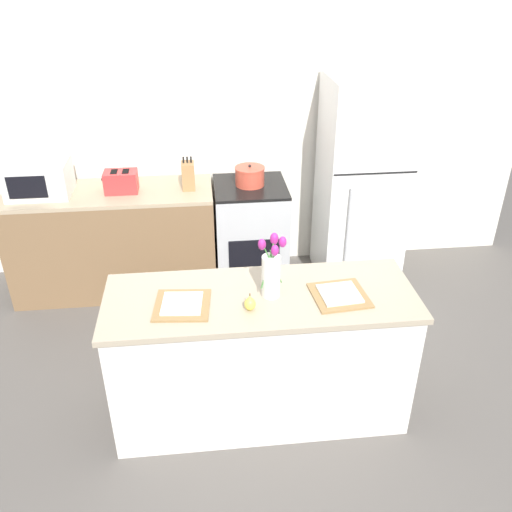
{
  "coord_description": "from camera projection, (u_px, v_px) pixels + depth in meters",
  "views": [
    {
      "loc": [
        -0.31,
        -2.56,
        2.62
      ],
      "look_at": [
        0.0,
        0.25,
        1.01
      ],
      "focal_mm": 38.0,
      "sensor_mm": 36.0,
      "label": 1
    }
  ],
  "objects": [
    {
      "name": "plate_setting_right",
      "position": [
        339.0,
        295.0,
        3.09
      ],
      "size": [
        0.33,
        0.33,
        0.02
      ],
      "color": "olive",
      "rests_on": "kitchen_island"
    },
    {
      "name": "kitchen_island",
      "position": [
        260.0,
        355.0,
        3.32
      ],
      "size": [
        1.8,
        0.66,
        0.89
      ],
      "color": "silver",
      "rests_on": "ground_plane"
    },
    {
      "name": "toaster",
      "position": [
        121.0,
        182.0,
        4.33
      ],
      "size": [
        0.28,
        0.18,
        0.17
      ],
      "color": "red",
      "rests_on": "back_counter"
    },
    {
      "name": "flower_vase",
      "position": [
        271.0,
        271.0,
        3.03
      ],
      "size": [
        0.16,
        0.14,
        0.38
      ],
      "color": "silver",
      "rests_on": "kitchen_island"
    },
    {
      "name": "stove_range",
      "position": [
        250.0,
        234.0,
        4.71
      ],
      "size": [
        0.6,
        0.61,
        0.91
      ],
      "color": "#B2B5B7",
      "rests_on": "ground_plane"
    },
    {
      "name": "ground_plane",
      "position": [
        260.0,
        408.0,
        3.54
      ],
      "size": [
        10.0,
        10.0,
        0.0
      ],
      "primitive_type": "plane",
      "color": "#59544F"
    },
    {
      "name": "pear_figurine",
      "position": [
        250.0,
        303.0,
        2.96
      ],
      "size": [
        0.06,
        0.06,
        0.11
      ],
      "color": "#E5CC4C",
      "rests_on": "kitchen_island"
    },
    {
      "name": "back_wall",
      "position": [
        234.0,
        120.0,
        4.6
      ],
      "size": [
        5.2,
        0.08,
        2.7
      ],
      "color": "silver",
      "rests_on": "ground_plane"
    },
    {
      "name": "knife_block",
      "position": [
        188.0,
        176.0,
        4.37
      ],
      "size": [
        0.1,
        0.14,
        0.27
      ],
      "color": "#A37547",
      "rests_on": "back_counter"
    },
    {
      "name": "refrigerator",
      "position": [
        362.0,
        183.0,
        4.58
      ],
      "size": [
        0.68,
        0.67,
        1.77
      ],
      "color": "white",
      "rests_on": "ground_plane"
    },
    {
      "name": "cooking_pot",
      "position": [
        250.0,
        176.0,
        4.45
      ],
      "size": [
        0.25,
        0.25,
        0.18
      ],
      "color": "#CC4C38",
      "rests_on": "stove_range"
    },
    {
      "name": "plate_setting_left",
      "position": [
        182.0,
        305.0,
        3.01
      ],
      "size": [
        0.33,
        0.33,
        0.02
      ],
      "color": "olive",
      "rests_on": "kitchen_island"
    },
    {
      "name": "back_counter",
      "position": [
        115.0,
        241.0,
        4.6
      ],
      "size": [
        1.68,
        0.6,
        0.91
      ],
      "color": "brown",
      "rests_on": "ground_plane"
    },
    {
      "name": "microwave",
      "position": [
        38.0,
        178.0,
        4.25
      ],
      "size": [
        0.48,
        0.37,
        0.27
      ],
      "color": "white",
      "rests_on": "back_counter"
    }
  ]
}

